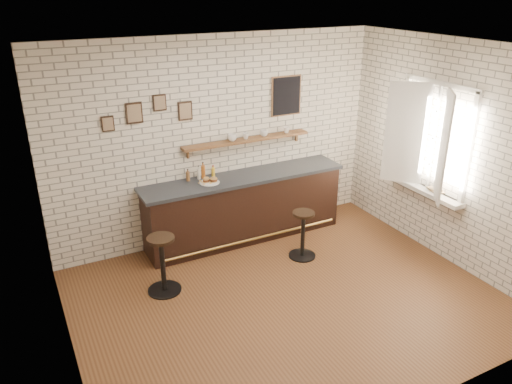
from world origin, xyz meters
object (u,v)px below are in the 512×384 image
sandwich_plate (209,182)px  ciabatta_sandwich (210,180)px  bitters_bottle_white (199,174)px  bar_stool_right (303,233)px  bar_counter (244,207)px  shelf_cup_d (287,130)px  bitters_bottle_brown (188,176)px  book_upper (431,190)px  bar_stool_left (163,263)px  shelf_cup_c (264,133)px  shelf_cup_b (246,136)px  shelf_cup_a (232,137)px  book_lower (431,191)px  condiment_bottle_yellow (213,172)px  bitters_bottle_amber (203,172)px

sandwich_plate → ciabatta_sandwich: 0.04m
bitters_bottle_white → bar_stool_right: bearing=-44.6°
bar_counter → bar_stool_right: bar_counter is taller
sandwich_plate → shelf_cup_d: bearing=9.0°
bitters_bottle_brown → bitters_bottle_white: size_ratio=0.89×
bitters_bottle_brown → book_upper: size_ratio=0.87×
sandwich_plate → book_upper: sandwich_plate is taller
ciabatta_sandwich → bar_stool_left: (-1.00, -0.81, -0.65)m
bitters_bottle_white → bar_stool_left: size_ratio=0.26×
shelf_cup_c → shelf_cup_b: bearing=109.2°
bar_counter → bar_stool_left: 1.75m
sandwich_plate → ciabatta_sandwich: size_ratio=1.25×
bar_counter → bitters_bottle_brown: (-0.79, 0.19, 0.58)m
shelf_cup_a → shelf_cup_b: size_ratio=1.41×
bar_counter → bar_stool_left: (-1.54, -0.82, -0.10)m
ciabatta_sandwich → bitters_bottle_brown: bearing=139.8°
shelf_cup_c → book_upper: 2.52m
bar_counter → ciabatta_sandwich: size_ratio=13.82×
bar_counter → book_lower: bearing=-36.2°
shelf_cup_c → book_upper: bearing=-116.9°
bitters_bottle_white → book_lower: size_ratio=0.83×
bar_stool_right → book_lower: book_lower is taller
bitters_bottle_brown → condiment_bottle_yellow: 0.39m
shelf_cup_a → ciabatta_sandwich: bearing=-176.4°
shelf_cup_d → shelf_cup_c: bearing=146.1°
ciabatta_sandwich → shelf_cup_c: 1.11m
bar_stool_left → shelf_cup_b: size_ratio=8.32×
bar_stool_left → book_lower: size_ratio=3.17×
bitters_bottle_amber → condiment_bottle_yellow: (0.16, 0.00, -0.03)m
shelf_cup_c → sandwich_plate: bearing=121.7°
bar_stool_right → bitters_bottle_brown: bearing=139.4°
bitters_bottle_brown → condiment_bottle_yellow: (0.39, 0.00, -0.00)m
sandwich_plate → book_upper: size_ratio=1.37×
bar_stool_right → shelf_cup_a: 1.71m
ciabatta_sandwich → sandwich_plate: bearing=180.0°
shelf_cup_d → bar_stool_right: bearing=-141.5°
shelf_cup_b → book_upper: bearing=-102.1°
bitters_bottle_amber → book_upper: bearing=-33.2°
bar_stool_left → shelf_cup_d: size_ratio=8.09×
shelf_cup_b → shelf_cup_d: (0.69, 0.00, 0.00)m
bar_stool_left → bar_stool_right: bearing=-2.0°
condiment_bottle_yellow → bar_stool_left: condiment_bottle_yellow is taller
sandwich_plate → shelf_cup_a: 0.74m
condiment_bottle_yellow → shelf_cup_c: (0.84, 0.01, 0.47)m
bitters_bottle_brown → shelf_cup_c: size_ratio=1.51×
condiment_bottle_yellow → book_upper: size_ratio=0.81×
ciabatta_sandwich → shelf_cup_d: (1.37, 0.22, 0.49)m
condiment_bottle_yellow → shelf_cup_c: shelf_cup_c is taller
ciabatta_sandwich → book_lower: bearing=-29.9°
bitters_bottle_white → bitters_bottle_amber: size_ratio=0.82×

